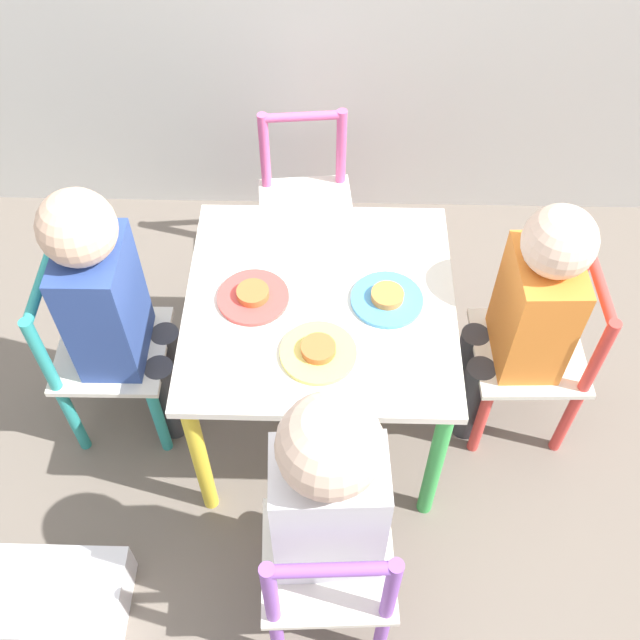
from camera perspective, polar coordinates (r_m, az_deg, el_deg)
ground_plane at (r=2.02m, az=-0.00°, el=-7.09°), size 6.00×6.00×0.00m
kids_table at (r=1.68m, az=-0.00°, el=0.02°), size 0.59×0.59×0.47m
chair_purple at (r=1.56m, az=0.63°, el=-18.77°), size 0.27×0.27×0.52m
chair_teal at (r=1.88m, az=-16.16°, el=-2.58°), size 0.26×0.26×0.52m
chair_red at (r=1.88m, az=16.17°, el=-2.66°), size 0.27×0.27×0.52m
chair_pink at (r=2.15m, az=-1.09°, el=8.52°), size 0.28×0.28×0.52m
child_front at (r=1.38m, az=0.62°, el=-13.41°), size 0.21×0.22×0.78m
child_left at (r=1.71m, az=-15.68°, el=1.27°), size 0.22×0.20×0.76m
child_right at (r=1.73m, az=15.49°, el=0.71°), size 0.21×0.20×0.73m
plate_front at (r=1.53m, az=-0.13°, el=-2.43°), size 0.16×0.16×0.03m
plate_left at (r=1.63m, az=-5.12°, el=1.82°), size 0.16×0.16×0.03m
plate_right at (r=1.63m, az=5.13°, el=1.64°), size 0.16×0.16×0.03m
storage_bin at (r=1.85m, az=-19.27°, el=-19.41°), size 0.29×0.20×0.11m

